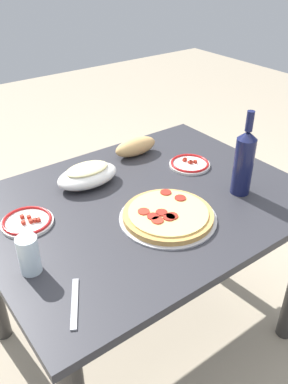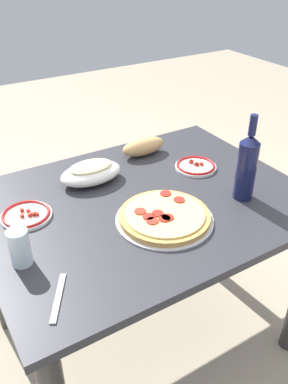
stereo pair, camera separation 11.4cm
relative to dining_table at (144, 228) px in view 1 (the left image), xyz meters
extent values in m
plane|color=tan|center=(0.00, 0.00, -0.60)|extent=(8.00, 8.00, 0.00)
cube|color=#2D2D33|center=(0.00, 0.00, 0.11)|extent=(1.14, 0.87, 0.03)
cylinder|color=#33302D|center=(0.51, 0.38, -0.25)|extent=(0.07, 0.07, 0.70)
cylinder|color=#B7B7BC|center=(-0.01, -0.14, 0.13)|extent=(0.33, 0.33, 0.01)
cylinder|color=tan|center=(-0.01, -0.14, 0.14)|extent=(0.30, 0.30, 0.02)
cylinder|color=#EACC75|center=(-0.01, -0.14, 0.16)|extent=(0.27, 0.27, 0.01)
cylinder|color=#B22D1E|center=(-0.07, -0.10, 0.16)|extent=(0.04, 0.04, 0.00)
cylinder|color=#B22D1E|center=(-0.07, -0.16, 0.16)|extent=(0.04, 0.04, 0.00)
cylinder|color=maroon|center=(0.08, -0.11, 0.16)|extent=(0.04, 0.04, 0.00)
cylinder|color=maroon|center=(-0.02, -0.17, 0.16)|extent=(0.04, 0.04, 0.00)
cylinder|color=maroon|center=(0.06, -0.05, 0.16)|extent=(0.04, 0.04, 0.00)
cylinder|color=maroon|center=(-0.03, -0.17, 0.16)|extent=(0.04, 0.04, 0.00)
cylinder|color=maroon|center=(-0.07, -0.14, 0.16)|extent=(0.04, 0.04, 0.00)
cylinder|color=maroon|center=(-0.03, -0.14, 0.16)|extent=(0.04, 0.04, 0.00)
ellipsoid|color=white|center=(-0.11, 0.21, 0.16)|extent=(0.24, 0.15, 0.07)
ellipsoid|color=#AD2819|center=(-0.11, 0.21, 0.18)|extent=(0.20, 0.12, 0.03)
ellipsoid|color=beige|center=(-0.11, 0.21, 0.20)|extent=(0.17, 0.10, 0.02)
cylinder|color=#141942|center=(0.31, -0.17, 0.24)|extent=(0.07, 0.07, 0.21)
cone|color=#141942|center=(0.31, -0.17, 0.36)|extent=(0.07, 0.07, 0.03)
cylinder|color=#141942|center=(0.31, -0.17, 0.41)|extent=(0.03, 0.03, 0.07)
cylinder|color=silver|center=(-0.47, -0.11, 0.19)|extent=(0.06, 0.06, 0.11)
cylinder|color=white|center=(0.30, 0.09, 0.13)|extent=(0.17, 0.17, 0.01)
torus|color=red|center=(0.30, 0.09, 0.14)|extent=(0.16, 0.16, 0.01)
cube|color=#AD2819|center=(0.30, 0.09, 0.15)|extent=(0.01, 0.01, 0.01)
cube|color=#AD2819|center=(0.29, 0.12, 0.15)|extent=(0.01, 0.01, 0.01)
cube|color=#AD2819|center=(0.30, 0.12, 0.15)|extent=(0.01, 0.01, 0.01)
cube|color=#AD2819|center=(0.32, 0.08, 0.15)|extent=(0.01, 0.01, 0.01)
cube|color=#AD2819|center=(0.30, 0.09, 0.15)|extent=(0.01, 0.01, 0.01)
cylinder|color=white|center=(-0.39, 0.11, 0.13)|extent=(0.17, 0.17, 0.01)
torus|color=red|center=(-0.39, 0.11, 0.14)|extent=(0.16, 0.16, 0.01)
cube|color=#AD2819|center=(-0.39, 0.09, 0.15)|extent=(0.01, 0.01, 0.01)
cube|color=#AD2819|center=(-0.40, 0.13, 0.15)|extent=(0.01, 0.01, 0.01)
cube|color=#AD2819|center=(-0.38, 0.12, 0.15)|extent=(0.01, 0.01, 0.01)
cube|color=#AD2819|center=(-0.41, 0.10, 0.15)|extent=(0.01, 0.01, 0.01)
cube|color=#AD2819|center=(-0.37, 0.09, 0.15)|extent=(0.01, 0.01, 0.01)
cube|color=#AD2819|center=(-0.36, 0.09, 0.15)|extent=(0.01, 0.01, 0.01)
ellipsoid|color=tan|center=(0.18, 0.30, 0.17)|extent=(0.20, 0.08, 0.08)
cube|color=#B7B7BC|center=(-0.43, -0.29, 0.13)|extent=(0.10, 0.15, 0.00)
camera|label=1|loc=(-0.72, -0.97, 0.92)|focal=37.77mm
camera|label=2|loc=(-0.62, -1.03, 0.92)|focal=37.77mm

